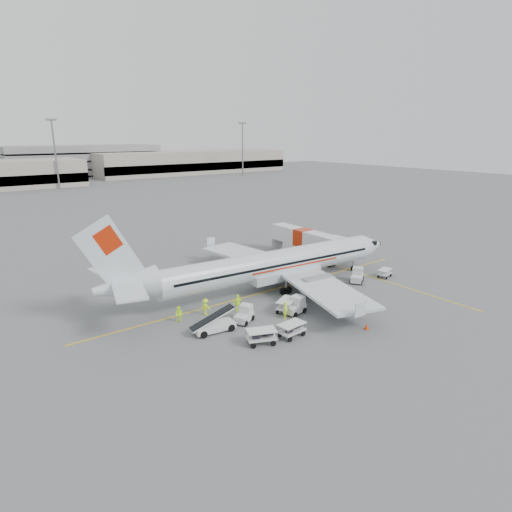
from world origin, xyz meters
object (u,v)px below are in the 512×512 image
Objects in this scene: jet_bridge at (303,243)px; tug_aft at (244,314)px; aircraft at (275,246)px; tug_mid at (295,306)px; tug_fore at (357,276)px; belt_loader at (214,318)px.

jet_bridge is 24.09m from tug_aft.
aircraft is 16.75× the size of tug_mid.
tug_mid is at bearing 157.52° from tug_fore.
tug_fore reaches higher than tug_mid.
belt_loader is at bearing -150.53° from aircraft.
tug_fore is (9.40, -4.38, -4.29)m from aircraft.
tug_fore reaches higher than tug_aft.
tug_aft is at bearing 154.60° from tug_mid.
jet_bridge is 20.86m from tug_mid.
tug_aft is (-17.72, -1.08, -0.06)m from tug_fore.
aircraft is 2.36× the size of jet_bridge.
belt_loader is at bearing 152.60° from tug_aft.
aircraft is at bearing 121.18° from tug_fore.
aircraft is 8.65m from tug_mid.
aircraft is 7.41× the size of belt_loader.
tug_mid is at bearing -42.69° from tug_aft.
jet_bridge reaches higher than tug_mid.
aircraft reaches higher than jet_bridge.
belt_loader is at bearing -149.73° from jet_bridge.
aircraft is at bearing -145.72° from jet_bridge.
jet_bridge is at bearing 5.77° from tug_aft.
tug_fore is (-2.36, -12.19, -1.21)m from jet_bridge.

